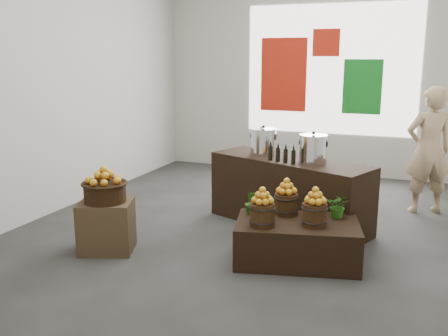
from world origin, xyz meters
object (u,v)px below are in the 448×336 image
at_px(crate, 107,226).
at_px(stock_pot_center, 313,150).
at_px(counter, 289,192).
at_px(wicker_basket, 105,193).
at_px(stock_pot_left, 263,142).
at_px(display_table, 297,242).
at_px(shopper, 429,150).

relative_size(crate, stock_pot_center, 1.74).
bearing_deg(stock_pot_center, counter, 158.08).
xyz_separation_m(wicker_basket, stock_pot_left, (1.33, 1.86, 0.38)).
bearing_deg(crate, counter, 43.79).
bearing_deg(counter, stock_pot_center, 0.00).
bearing_deg(crate, wicker_basket, 0.00).
xyz_separation_m(crate, stock_pot_left, (1.33, 1.86, 0.79)).
xyz_separation_m(display_table, stock_pot_center, (-0.07, 1.05, 0.85)).
relative_size(crate, wicker_basket, 1.25).
bearing_deg(stock_pot_center, wicker_basket, -143.36).
bearing_deg(crate, stock_pot_left, 54.29).
relative_size(display_table, stock_pot_center, 3.88).
height_order(counter, stock_pot_center, stock_pot_center).
distance_m(display_table, stock_pot_left, 1.80).
distance_m(counter, shopper, 2.20).
distance_m(display_table, stock_pot_center, 1.35).
distance_m(display_table, shopper, 2.89).
distance_m(wicker_basket, stock_pot_center, 2.63).
bearing_deg(counter, crate, -114.29).
relative_size(wicker_basket, stock_pot_left, 1.39).
bearing_deg(stock_pot_left, crate, -125.71).
bearing_deg(wicker_basket, counter, 43.79).
height_order(counter, stock_pot_left, stock_pot_left).
bearing_deg(wicker_basket, shopper, 40.57).
bearing_deg(counter, shopper, 58.84).
height_order(crate, wicker_basket, wicker_basket).
xyz_separation_m(stock_pot_left, stock_pot_center, (0.75, -0.30, 0.00)).
relative_size(counter, stock_pot_center, 6.47).
relative_size(counter, shopper, 1.21).
bearing_deg(counter, stock_pot_left, 180.00).
xyz_separation_m(wicker_basket, stock_pot_center, (2.09, 1.55, 0.38)).
relative_size(display_table, stock_pot_left, 3.88).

